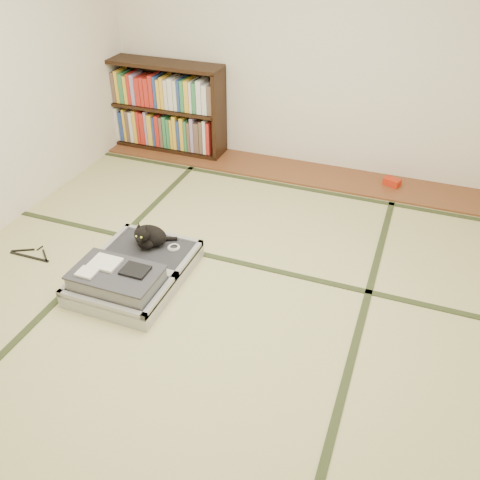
% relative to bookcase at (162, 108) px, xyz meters
% --- Properties ---
extents(floor, '(4.50, 4.50, 0.00)m').
position_rel_bookcase_xyz_m(floor, '(1.48, -2.07, -0.45)').
color(floor, '#C1BD81').
rests_on(floor, ground).
extents(wood_strip, '(4.00, 0.50, 0.02)m').
position_rel_bookcase_xyz_m(wood_strip, '(1.48, -0.07, -0.44)').
color(wood_strip, brown).
rests_on(wood_strip, ground).
extents(red_item, '(0.17, 0.14, 0.07)m').
position_rel_bookcase_xyz_m(red_item, '(2.43, -0.04, -0.40)').
color(red_item, '#AF230E').
rests_on(red_item, wood_strip).
extents(room_shell, '(4.50, 4.50, 4.50)m').
position_rel_bookcase_xyz_m(room_shell, '(1.48, -2.07, 1.01)').
color(room_shell, white).
rests_on(room_shell, ground).
extents(tatami_borders, '(4.00, 4.50, 0.01)m').
position_rel_bookcase_xyz_m(tatami_borders, '(1.48, -1.58, -0.45)').
color(tatami_borders, '#2D381E').
rests_on(tatami_borders, ground).
extents(bookcase, '(1.34, 0.31, 0.92)m').
position_rel_bookcase_xyz_m(bookcase, '(0.00, 0.00, 0.00)').
color(bookcase, black).
rests_on(bookcase, wood_strip).
extents(suitcase, '(0.67, 0.90, 0.26)m').
position_rel_bookcase_xyz_m(suitcase, '(0.88, -2.17, -0.36)').
color(suitcase, '#9F9FA3').
rests_on(suitcase, floor).
extents(cat, '(0.30, 0.30, 0.24)m').
position_rel_bookcase_xyz_m(cat, '(0.86, -1.87, -0.23)').
color(cat, black).
rests_on(cat, suitcase).
extents(cable_coil, '(0.09, 0.09, 0.02)m').
position_rel_bookcase_xyz_m(cable_coil, '(1.04, -1.83, -0.31)').
color(cable_coil, white).
rests_on(cable_coil, suitcase).
extents(hanger, '(0.36, 0.17, 0.01)m').
position_rel_bookcase_xyz_m(hanger, '(-0.04, -2.15, -0.44)').
color(hanger, black).
rests_on(hanger, floor).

